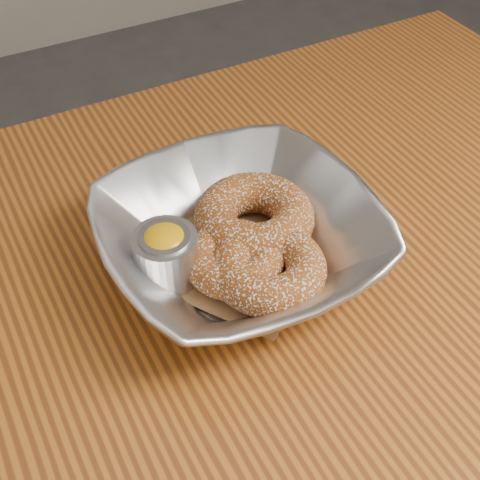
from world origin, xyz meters
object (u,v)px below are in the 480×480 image
donut_extra (234,259)px  ramekin (166,254)px  serving_bowl (240,239)px  donut_back (254,218)px  donut_front (269,268)px  table (192,420)px

donut_extra → ramekin: 0.06m
donut_extra → ramekin: size_ratio=1.56×
serving_bowl → donut_back: size_ratio=2.21×
donut_back → donut_front: donut_back is taller
serving_bowl → donut_front: serving_bowl is taller
table → donut_back: bearing=39.7°
table → donut_back: 0.20m
table → serving_bowl: size_ratio=4.74×
donut_extra → table: bearing=-141.6°
serving_bowl → donut_back: serving_bowl is taller
serving_bowl → donut_extra: bearing=-131.9°
serving_bowl → ramekin: size_ratio=4.34×
table → donut_front: (0.10, 0.03, 0.13)m
table → serving_bowl: serving_bowl is taller
table → donut_front: donut_front is taller
donut_extra → ramekin: ramekin is taller
serving_bowl → donut_front: 0.04m
serving_bowl → donut_extra: serving_bowl is taller
donut_front → donut_extra: bearing=128.2°
donut_back → ramekin: bearing=-173.1°
table → ramekin: (0.02, 0.08, 0.14)m
donut_back → donut_extra: donut_back is taller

